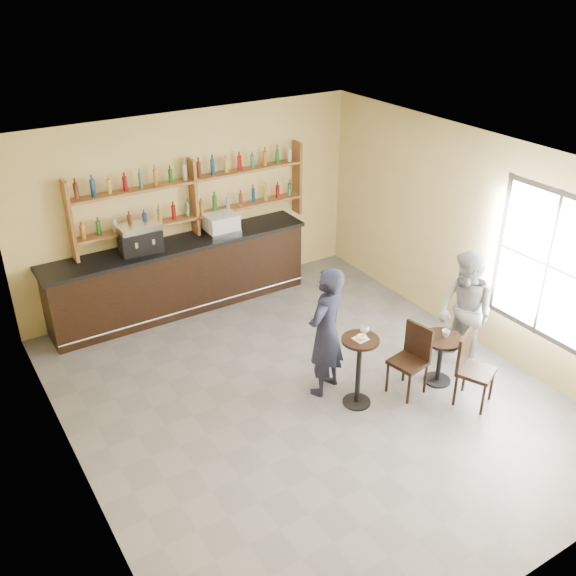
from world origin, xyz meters
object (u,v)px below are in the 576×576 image
pastry_case (221,224)px  man_main (326,332)px  pedestal_table (358,372)px  chair_west (408,362)px  bar_counter (180,276)px  cafe_table (440,360)px  patron_second (465,312)px  chair_south (476,371)px  espresso_machine (140,238)px

pastry_case → man_main: man_main is taller
pastry_case → pedestal_table: (0.12, -3.63, -0.86)m
man_main → chair_west: (0.91, -0.64, -0.43)m
bar_counter → pastry_case: 1.11m
cafe_table → bar_counter: bearing=119.7°
pastry_case → patron_second: size_ratio=0.30×
man_main → chair_south: 2.03m
espresso_machine → chair_south: (2.84, -4.44, -0.92)m
chair_west → patron_second: 1.15m
pedestal_table → chair_west: (0.72, -0.16, -0.01)m
espresso_machine → chair_west: bearing=-54.1°
espresso_machine → pastry_case: (1.41, 0.00, -0.07)m
bar_counter → espresso_machine: size_ratio=6.95×
bar_counter → chair_west: bar_counter is taller
bar_counter → pedestal_table: size_ratio=4.38×
bar_counter → cafe_table: size_ratio=6.19×
man_main → chair_west: size_ratio=1.86×
espresso_machine → pastry_case: 1.41m
pastry_case → cafe_table: bearing=-61.7°
pastry_case → cafe_table: size_ratio=0.76×
bar_counter → man_main: size_ratio=2.40×
chair_south → bar_counter: bearing=91.1°
chair_south → chair_west: bearing=107.0°
cafe_table → chair_west: bearing=174.8°
bar_counter → chair_west: 4.13m
pastry_case → chair_west: (0.84, -3.79, -0.87)m
pastry_case → chair_south: bearing=-63.7°
pedestal_table → chair_south: 1.54m
bar_counter → man_main: bearing=-77.0°
espresso_machine → man_main: 3.46m
man_main → chair_west: 1.19m
bar_counter → patron_second: bearing=-53.7°
chair_west → man_main: bearing=-135.5°
espresso_machine → cafe_table: (2.79, -3.84, -1.07)m
pastry_case → patron_second: patron_second is taller
pedestal_table → patron_second: bearing=-2.3°
pastry_case → chair_south: size_ratio=0.54×
pedestal_table → cafe_table: bearing=-9.3°
man_main → chair_south: size_ratio=1.83×
bar_counter → pedestal_table: (0.92, -3.63, -0.09)m
espresso_machine → cafe_table: espresso_machine is taller
bar_counter → chair_west: size_ratio=4.47×
espresso_machine → patron_second: bearing=-42.9°
espresso_machine → chair_west: espresso_machine is taller
chair_west → patron_second: size_ratio=0.56×
pedestal_table → chair_west: pedestal_table is taller
chair_west → chair_south: (0.60, -0.65, 0.01)m
man_main → patron_second: (1.99, -0.56, -0.03)m
espresso_machine → patron_second: (3.32, -3.71, -0.54)m
pedestal_table → cafe_table: 1.29m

